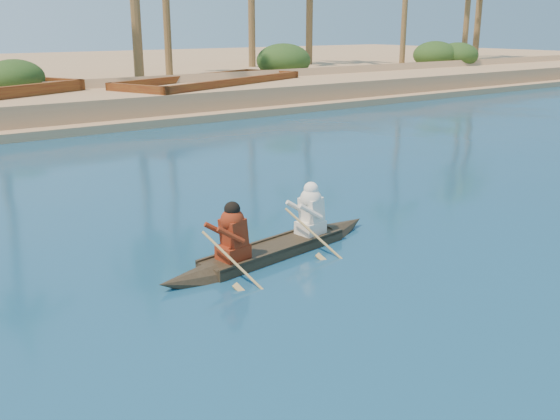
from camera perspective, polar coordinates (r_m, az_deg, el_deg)
canoe at (r=12.52m, az=-0.55°, el=-2.85°), size 5.56×1.48×1.52m
barge_right at (r=35.65m, az=-6.16°, el=10.46°), size 12.53×7.93×1.98m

